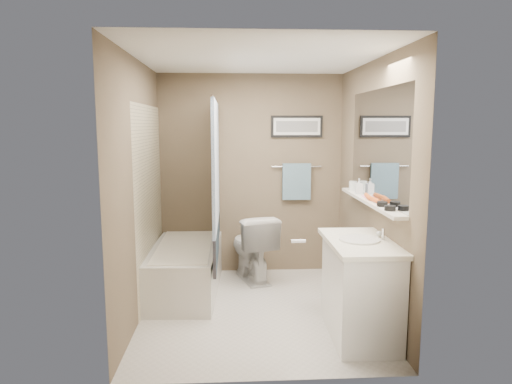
{
  "coord_description": "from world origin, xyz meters",
  "views": [
    {
      "loc": [
        -0.25,
        -4.24,
        1.8
      ],
      "look_at": [
        0.0,
        0.15,
        1.15
      ],
      "focal_mm": 32.0,
      "sensor_mm": 36.0,
      "label": 1
    }
  ],
  "objects": [
    {
      "name": "ground",
      "position": [
        0.0,
        0.0,
        0.0
      ],
      "size": [
        2.5,
        2.5,
        0.0
      ],
      "primitive_type": "plane",
      "color": "beige",
      "rests_on": "ground"
    },
    {
      "name": "faucet_spout",
      "position": [
        1.03,
        -0.58,
        0.89
      ],
      "size": [
        0.02,
        0.02,
        0.1
      ],
      "primitive_type": "cylinder",
      "color": "silver",
      "rests_on": "countertop"
    },
    {
      "name": "wall_left",
      "position": [
        -1.08,
        0.0,
        1.2
      ],
      "size": [
        0.04,
        2.5,
        2.4
      ],
      "primitive_type": "cube",
      "color": "brown",
      "rests_on": "ground"
    },
    {
      "name": "glass_jar",
      "position": [
        1.04,
        0.43,
        1.17
      ],
      "size": [
        0.08,
        0.08,
        0.1
      ],
      "primitive_type": "cylinder",
      "color": "silver",
      "rests_on": "shelf"
    },
    {
      "name": "door",
      "position": [
        0.55,
        -1.24,
        1.0
      ],
      "size": [
        0.8,
        0.02,
        2.0
      ],
      "primitive_type": "cube",
      "color": "silver",
      "rests_on": "wall_front"
    },
    {
      "name": "mirror",
      "position": [
        1.09,
        -0.15,
        1.62
      ],
      "size": [
        0.02,
        1.6,
        1.0
      ],
      "primitive_type": "cube",
      "color": "silver",
      "rests_on": "wall_right"
    },
    {
      "name": "pink_comb",
      "position": [
        1.04,
        -0.01,
        1.12
      ],
      "size": [
        0.04,
        0.16,
        0.01
      ],
      "primitive_type": "cube",
      "rotation": [
        0.0,
        0.0,
        -0.04
      ],
      "color": "pink",
      "rests_on": "shelf"
    },
    {
      "name": "tub_rim",
      "position": [
        -0.75,
        0.56,
        0.5
      ],
      "size": [
        0.56,
        1.36,
        0.02
      ],
      "primitive_type": "cube",
      "color": "white",
      "rests_on": "bathtub"
    },
    {
      "name": "art_image",
      "position": [
        0.55,
        1.22,
        1.78
      ],
      "size": [
        0.5,
        0.0,
        0.13
      ],
      "primitive_type": "cube",
      "color": "#595959",
      "rests_on": "art_mat"
    },
    {
      "name": "towel_bar",
      "position": [
        0.55,
        1.22,
        1.3
      ],
      "size": [
        0.6,
        0.02,
        0.02
      ],
      "primitive_type": "cylinder",
      "rotation": [
        0.0,
        1.57,
        0.0
      ],
      "color": "silver",
      "rests_on": "wall_back"
    },
    {
      "name": "art_frame",
      "position": [
        0.55,
        1.23,
        1.78
      ],
      "size": [
        0.62,
        0.02,
        0.26
      ],
      "primitive_type": "cube",
      "color": "black",
      "rests_on": "wall_back"
    },
    {
      "name": "door_handle",
      "position": [
        0.22,
        -1.19,
        1.0
      ],
      "size": [
        0.1,
        0.02,
        0.02
      ],
      "primitive_type": "cylinder",
      "rotation": [
        0.0,
        1.57,
        0.0
      ],
      "color": "silver",
      "rests_on": "door"
    },
    {
      "name": "tile_surround",
      "position": [
        -1.09,
        0.5,
        1.0
      ],
      "size": [
        0.02,
        1.55,
        2.0
      ],
      "primitive_type": "cube",
      "color": "beige",
      "rests_on": "wall_left"
    },
    {
      "name": "wall_back",
      "position": [
        0.0,
        1.23,
        1.2
      ],
      "size": [
        2.2,
        0.04,
        2.4
      ],
      "primitive_type": "cube",
      "color": "brown",
      "rests_on": "ground"
    },
    {
      "name": "bathtub",
      "position": [
        -0.75,
        0.56,
        0.25
      ],
      "size": [
        0.77,
        1.53,
        0.5
      ],
      "primitive_type": "cube",
      "rotation": [
        0.0,
        0.0,
        -0.05
      ],
      "color": "silver",
      "rests_on": "ground"
    },
    {
      "name": "art_mat",
      "position": [
        0.55,
        1.22,
        1.78
      ],
      "size": [
        0.56,
        0.0,
        0.2
      ],
      "primitive_type": "cube",
      "color": "white",
      "rests_on": "art_frame"
    },
    {
      "name": "towel",
      "position": [
        0.55,
        1.2,
        1.12
      ],
      "size": [
        0.34,
        0.05,
        0.44
      ],
      "primitive_type": "cube",
      "color": "#83ADBE",
      "rests_on": "towel_bar"
    },
    {
      "name": "hair_brush_front",
      "position": [
        1.04,
        -0.28,
        1.14
      ],
      "size": [
        0.07,
        0.22,
        0.04
      ],
      "primitive_type": "cylinder",
      "rotation": [
        1.57,
        0.0,
        0.13
      ],
      "color": "#C3501B",
      "rests_on": "shelf"
    },
    {
      "name": "curtain_rod",
      "position": [
        -0.4,
        0.5,
        2.05
      ],
      "size": [
        0.02,
        1.55,
        0.02
      ],
      "primitive_type": "cylinder",
      "rotation": [
        1.57,
        0.0,
        0.0
      ],
      "color": "silver",
      "rests_on": "wall_left"
    },
    {
      "name": "countertop",
      "position": [
        0.84,
        -0.58,
        0.82
      ],
      "size": [
        0.54,
        0.96,
        0.04
      ],
      "primitive_type": "cube",
      "color": "white",
      "rests_on": "vanity"
    },
    {
      "name": "vanity",
      "position": [
        0.85,
        -0.58,
        0.4
      ],
      "size": [
        0.52,
        0.91,
        0.8
      ],
      "primitive_type": "cube",
      "rotation": [
        0.0,
        0.0,
        -0.03
      ],
      "color": "white",
      "rests_on": "ground"
    },
    {
      "name": "candle_bowl_near",
      "position": [
        1.04,
        -0.7,
        1.14
      ],
      "size": [
        0.09,
        0.09,
        0.04
      ],
      "primitive_type": "cylinder",
      "color": "black",
      "rests_on": "shelf"
    },
    {
      "name": "faucet_knob",
      "position": [
        1.03,
        -0.48,
        0.87
      ],
      "size": [
        0.05,
        0.05,
        0.05
      ],
      "primitive_type": "sphere",
      "color": "silver",
      "rests_on": "countertop"
    },
    {
      "name": "shelf",
      "position": [
        1.04,
        -0.15,
        1.1
      ],
      "size": [
        0.12,
        1.6,
        0.03
      ],
      "primitive_type": "cube",
      "color": "silver",
      "rests_on": "wall_right"
    },
    {
      "name": "curtain_upper",
      "position": [
        -0.4,
        0.5,
        1.4
      ],
      "size": [
        0.03,
        1.45,
        1.28
      ],
      "primitive_type": "cube",
      "color": "white",
      "rests_on": "curtain_rod"
    },
    {
      "name": "hair_brush_back",
      "position": [
        1.04,
        -0.11,
        1.14
      ],
      "size": [
        0.06,
        0.22,
        0.04
      ],
      "primitive_type": "cylinder",
      "rotation": [
        1.57,
        0.0,
        -0.11
      ],
      "color": "#C7521C",
      "rests_on": "shelf"
    },
    {
      "name": "wall_front",
      "position": [
        0.0,
        -1.23,
        1.2
      ],
      "size": [
        2.2,
        0.04,
        2.4
      ],
      "primitive_type": "cube",
      "color": "brown",
      "rests_on": "ground"
    },
    {
      "name": "wall_right",
      "position": [
        1.08,
        0.0,
        1.2
      ],
      "size": [
        0.04,
        2.5,
        2.4
      ],
      "primitive_type": "cube",
      "color": "brown",
      "rests_on": "ground"
    },
    {
      "name": "curtain_lower",
      "position": [
        -0.4,
        0.5,
        0.58
      ],
      "size": [
        0.03,
        1.45,
        0.36
      ],
      "primitive_type": "cube",
      "color": "#22323F",
      "rests_on": "curtain_rod"
    },
    {
      "name": "soap_bottle",
      "position": [
        1.04,
        0.2,
        1.19
      ],
      "size": [
        0.07,
        0.08,
        0.15
      ],
      "primitive_type": "imported",
      "rotation": [
        0.0,
        0.0,
        -0.09
      ],
      "color": "#999999",
      "rests_on": "shelf"
    },
    {
      "name": "toilet",
      "position": [
        -0.0,
        0.92,
        0.39
      ],
      "size": [
        0.63,
        0.86,
        0.78
      ],
      "primitive_type": "imported",
      "rotation": [
        0.0,
        0.0,
        3.42
      ],
      "color": "silver",
      "rests_on": "ground"
    },
    {
      "name": "ceiling",
      "position": [
        0.0,
        0.0,
        2.38
      ],
      "size": [
        2.2,
        2.5,
        0.04
      ],
      "primitive_type": "cube",
      "color": "white",
      "rests_on": "wall_back"
    },
    {
      "name": "sink_basin",
      "position": [
        0.83,
        -0.58,
        0.85
      ],
      "size": [
        0.34,
        0.34,
        0.01
      ],
      "primitive_type": "cylinder",
      "color": "silver",
      "rests_on": "countertop"
    },
    {
      "name": "candle_bowl_far",
      "position": [
        1.04,
        -0.51,
        1.14
      ],
      "size": [
        0.09,
        0.09,
        0.04
      ],
      "primitive_type": "cylinder",
      "color": "black",
      "rests_on": "shelf"
    }
  ]
}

